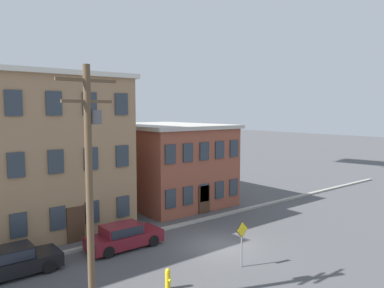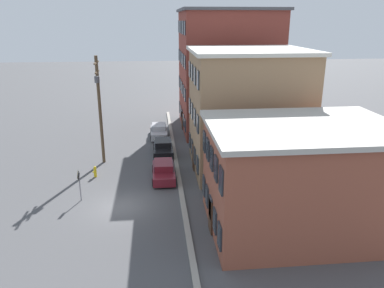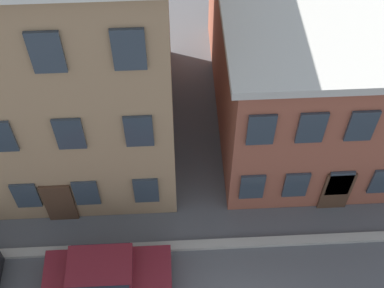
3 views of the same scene
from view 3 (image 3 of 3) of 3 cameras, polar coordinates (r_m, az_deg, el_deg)
The scene contains 4 objects.
kerb_strip at distance 20.26m, azimuth 4.82°, elevation -10.50°, with size 56.00×0.36×0.16m, color #9E998E.
apartment_midblock at distance 20.42m, azimuth -14.87°, elevation 11.33°, with size 9.15×9.69×10.44m.
apartment_far at distance 22.60m, azimuth 13.38°, elevation 10.19°, with size 8.59×11.45×6.83m.
car_maroon at distance 19.17m, azimuth -9.21°, elevation -13.44°, with size 4.40×1.92×1.43m.
Camera 3 is at (-2.15, -4.77, 17.96)m, focal length 50.00 mm.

